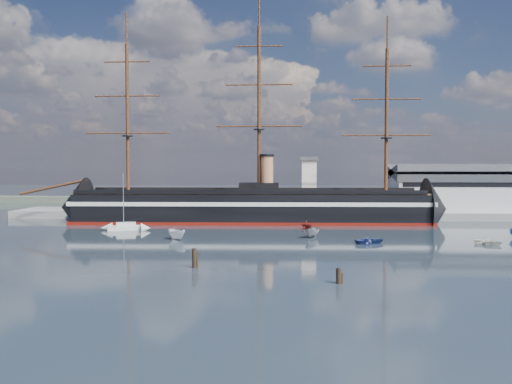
{
  "coord_description": "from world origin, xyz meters",
  "views": [
    {
      "loc": [
        -1.52,
        -85.06,
        14.5
      ],
      "look_at": [
        -9.25,
        35.0,
        9.0
      ],
      "focal_mm": 40.0,
      "sensor_mm": 36.0,
      "label": 1
    }
  ],
  "objects": [
    {
      "name": "piling_near_mid",
      "position": [
        4.18,
        -14.89,
        0.0
      ],
      "size": [
        0.64,
        0.64,
        2.65
      ],
      "primitive_type": "cylinder",
      "color": "black",
      "rests_on": "ground"
    },
    {
      "name": "ground",
      "position": [
        0.0,
        40.0,
        0.0
      ],
      "size": [
        600.0,
        600.0,
        0.0
      ],
      "primitive_type": "plane",
      "color": "#202A31",
      "rests_on": "ground"
    },
    {
      "name": "quay",
      "position": [
        10.0,
        76.0,
        0.0
      ],
      "size": [
        180.0,
        18.0,
        2.0
      ],
      "primitive_type": "cube",
      "color": "slate",
      "rests_on": "ground"
    },
    {
      "name": "piling_near_left",
      "position": [
        -15.47,
        -5.27,
        0.0
      ],
      "size": [
        0.64,
        0.64,
        3.49
      ],
      "primitive_type": "cylinder",
      "color": "black",
      "rests_on": "ground"
    },
    {
      "name": "motorboat_d",
      "position": [
        1.83,
        46.56,
        0.0
      ],
      "size": [
        5.64,
        5.78,
        2.07
      ],
      "primitive_type": "imported",
      "rotation": [
        0.0,
        0.0,
        0.82
      ],
      "color": "maroon",
      "rests_on": "ground"
    },
    {
      "name": "warehouse",
      "position": [
        58.0,
        80.0,
        7.98
      ],
      "size": [
        63.0,
        21.0,
        11.6
      ],
      "color": "#B7BABC",
      "rests_on": "ground"
    },
    {
      "name": "sailboat",
      "position": [
        -38.96,
        40.47,
        0.82
      ],
      "size": [
        8.41,
        4.62,
        12.91
      ],
      "rotation": [
        0.0,
        0.0,
        0.3
      ],
      "color": "silver",
      "rests_on": "ground"
    },
    {
      "name": "motorboat_c",
      "position": [
        2.56,
        30.32,
        0.0
      ],
      "size": [
        6.57,
        4.5,
        2.47
      ],
      "primitive_type": "imported",
      "rotation": [
        0.0,
        0.0,
        -0.4
      ],
      "color": "gray",
      "rests_on": "ground"
    },
    {
      "name": "motorboat_b",
      "position": [
        13.01,
        21.94,
        0.0
      ],
      "size": [
        2.61,
        3.84,
        1.66
      ],
      "primitive_type": "imported",
      "rotation": [
        0.0,
        0.0,
        1.94
      ],
      "color": "#34448A",
      "rests_on": "ground"
    },
    {
      "name": "motorboat_a",
      "position": [
        -24.2,
        25.16,
        0.0
      ],
      "size": [
        6.68,
        5.88,
        2.62
      ],
      "primitive_type": "imported",
      "rotation": [
        0.0,
        0.0,
        0.65
      ],
      "color": "white",
      "rests_on": "ground"
    },
    {
      "name": "quay_tower",
      "position": [
        3.0,
        73.0,
        9.75
      ],
      "size": [
        5.0,
        5.0,
        15.0
      ],
      "color": "silver",
      "rests_on": "ground"
    },
    {
      "name": "warship",
      "position": [
        -13.82,
        60.0,
        4.04
      ],
      "size": [
        113.11,
        18.89,
        53.94
      ],
      "rotation": [
        0.0,
        0.0,
        0.03
      ],
      "color": "black",
      "rests_on": "ground"
    },
    {
      "name": "motorboat_e",
      "position": [
        34.7,
        22.17,
        0.0
      ],
      "size": [
        2.88,
        3.21,
        1.45
      ],
      "primitive_type": "imported",
      "rotation": [
        0.0,
        0.0,
        0.91
      ],
      "color": "silver",
      "rests_on": "ground"
    }
  ]
}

